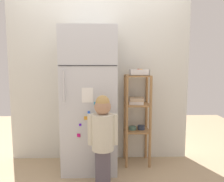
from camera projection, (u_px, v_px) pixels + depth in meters
name	position (u px, v px, depth m)	size (l,w,h in m)	color
ground_plane	(99.00, 168.00, 3.16)	(6.00, 6.00, 0.00)	tan
kitchen_wall_back	(99.00, 78.00, 3.36)	(2.52, 0.03, 2.32)	silver
refrigerator	(90.00, 100.00, 3.06)	(0.69, 0.63, 1.82)	silver
child_standing	(103.00, 132.00, 2.63)	(0.34, 0.25, 1.04)	#59515E
pantry_shelf_unit	(137.00, 111.00, 3.23)	(0.34, 0.34, 1.22)	#9E7247
fruit_bin	(140.00, 72.00, 3.15)	(0.26, 0.16, 0.08)	white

